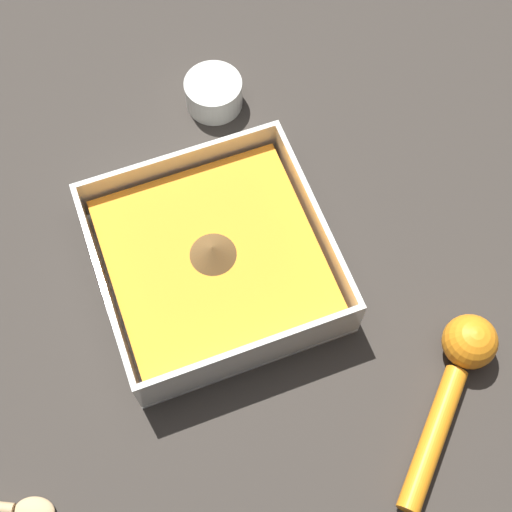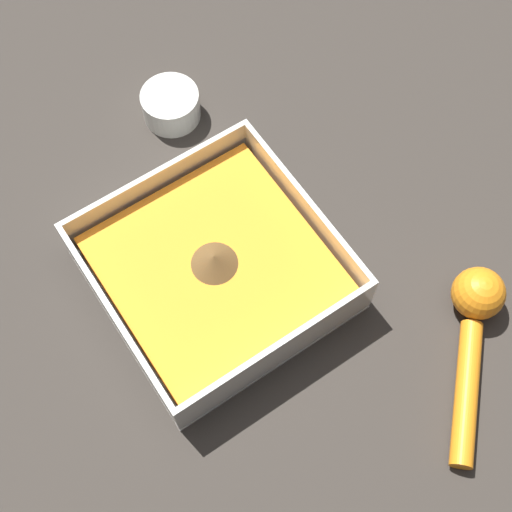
# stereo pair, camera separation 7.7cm
# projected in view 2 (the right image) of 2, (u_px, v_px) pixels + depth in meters

# --- Properties ---
(ground_plane) EXTENTS (4.00, 4.00, 0.00)m
(ground_plane) POSITION_uv_depth(u_px,v_px,m) (248.00, 272.00, 0.80)
(ground_plane) COLOR #332D28
(square_dish) EXTENTS (0.24, 0.24, 0.07)m
(square_dish) POSITION_uv_depth(u_px,v_px,m) (216.00, 271.00, 0.77)
(square_dish) COLOR silver
(square_dish) RESTS_ON ground_plane
(spice_bowl) EXTENTS (0.07, 0.07, 0.04)m
(spice_bowl) POSITION_uv_depth(u_px,v_px,m) (171.00, 106.00, 0.88)
(spice_bowl) COLOR silver
(spice_bowl) RESTS_ON ground_plane
(lemon_squeezer) EXTENTS (0.16, 0.17, 0.06)m
(lemon_squeezer) POSITION_uv_depth(u_px,v_px,m) (475.00, 323.00, 0.75)
(lemon_squeezer) COLOR orange
(lemon_squeezer) RESTS_ON ground_plane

